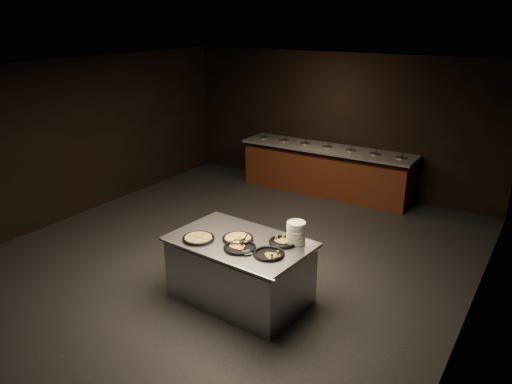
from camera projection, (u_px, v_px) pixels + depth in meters
room at (228, 170)px, 7.41m from camera, size 7.02×8.02×2.92m
salad_bar at (326, 173)px, 10.58m from camera, size 3.70×0.83×1.18m
serving_counter at (240, 271)px, 6.62m from camera, size 1.90×1.31×0.87m
plate_stack at (296, 233)px, 6.34m from camera, size 0.24×0.24×0.29m
pan_veggie_whole at (198, 238)px, 6.48m from camera, size 0.42×0.42×0.04m
pan_cheese_whole at (238, 238)px, 6.48m from camera, size 0.41×0.41×0.04m
pan_cheese_slices_a at (283, 242)px, 6.38m from camera, size 0.37×0.37×0.04m
pan_cheese_slices_b at (240, 247)px, 6.23m from camera, size 0.41×0.41×0.04m
pan_veggie_slices at (269, 254)px, 6.07m from camera, size 0.39×0.39×0.04m
server_left at (246, 239)px, 6.34m from camera, size 0.09×0.29×0.14m
server_right at (244, 244)px, 6.18m from camera, size 0.31×0.26×0.18m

